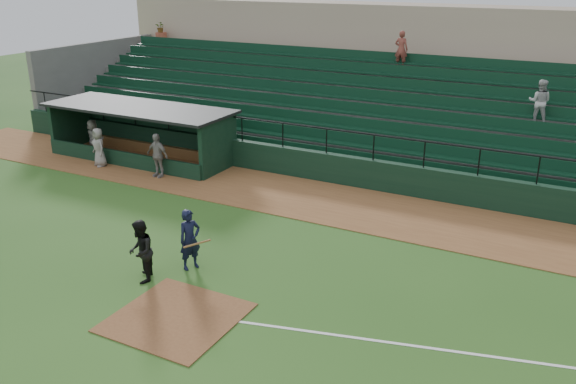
% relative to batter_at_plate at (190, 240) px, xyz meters
% --- Properties ---
extents(ground, '(90.00, 90.00, 0.00)m').
position_rel_batter_at_plate_xyz_m(ground, '(1.28, -1.37, -0.91)').
color(ground, '#2A541B').
rests_on(ground, ground).
extents(warning_track, '(40.00, 4.00, 0.03)m').
position_rel_batter_at_plate_xyz_m(warning_track, '(1.28, 6.63, -0.89)').
color(warning_track, brown).
rests_on(warning_track, ground).
extents(home_plate_dirt, '(3.00, 3.00, 0.03)m').
position_rel_batter_at_plate_xyz_m(home_plate_dirt, '(1.28, -2.37, -0.89)').
color(home_plate_dirt, brown).
rests_on(home_plate_dirt, ground).
extents(foul_line, '(17.49, 4.44, 0.01)m').
position_rel_batter_at_plate_xyz_m(foul_line, '(9.28, -0.17, -0.90)').
color(foul_line, white).
rests_on(foul_line, ground).
extents(stadium_structure, '(38.00, 13.08, 6.40)m').
position_rel_batter_at_plate_xyz_m(stadium_structure, '(1.28, 15.08, 1.39)').
color(stadium_structure, black).
rests_on(stadium_structure, ground).
extents(dugout, '(8.90, 3.20, 2.42)m').
position_rel_batter_at_plate_xyz_m(dugout, '(-8.47, 8.19, 0.42)').
color(dugout, black).
rests_on(dugout, ground).
extents(batter_at_plate, '(1.13, 0.79, 1.82)m').
position_rel_batter_at_plate_xyz_m(batter_at_plate, '(0.00, 0.00, 0.00)').
color(batter_at_plate, black).
rests_on(batter_at_plate, ground).
extents(umpire, '(1.04, 1.11, 1.80)m').
position_rel_batter_at_plate_xyz_m(umpire, '(-0.75, -1.25, -0.01)').
color(umpire, black).
rests_on(umpire, ground).
extents(dugout_player_a, '(1.11, 0.52, 1.85)m').
position_rel_batter_at_plate_xyz_m(dugout_player_a, '(-6.12, 6.01, 0.04)').
color(dugout_player_a, gray).
rests_on(dugout_player_a, warning_track).
extents(dugout_player_b, '(0.98, 0.82, 1.70)m').
position_rel_batter_at_plate_xyz_m(dugout_player_b, '(-9.31, 5.95, -0.03)').
color(dugout_player_b, gray).
rests_on(dugout_player_b, warning_track).
extents(dugout_player_c, '(1.58, 1.06, 1.63)m').
position_rel_batter_at_plate_xyz_m(dugout_player_c, '(-10.88, 7.21, -0.06)').
color(dugout_player_c, '#AAA59F').
rests_on(dugout_player_c, warning_track).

